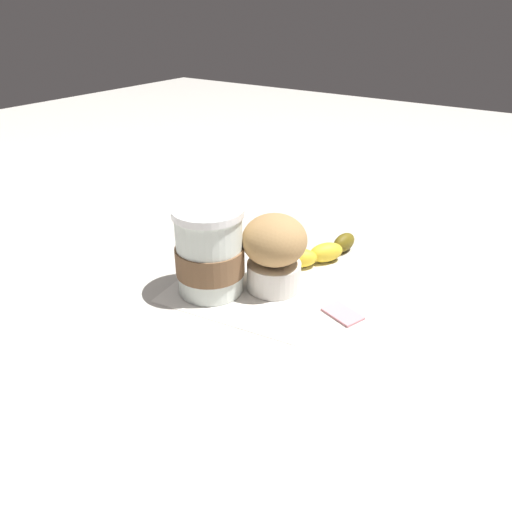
# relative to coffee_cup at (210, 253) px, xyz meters

# --- Properties ---
(ground_plane) EXTENTS (3.00, 3.00, 0.00)m
(ground_plane) POSITION_rel_coffee_cup_xyz_m (0.05, -0.04, -0.06)
(ground_plane) COLOR beige
(paper_napkin) EXTENTS (0.24, 0.24, 0.00)m
(paper_napkin) POSITION_rel_coffee_cup_xyz_m (0.05, -0.04, -0.06)
(paper_napkin) COLOR white
(paper_napkin) RESTS_ON ground_plane
(coffee_cup) EXTENTS (0.10, 0.10, 0.12)m
(coffee_cup) POSITION_rel_coffee_cup_xyz_m (0.00, 0.00, 0.00)
(coffee_cup) COLOR silver
(coffee_cup) RESTS_ON paper_napkin
(muffin) EXTENTS (0.09, 0.09, 0.11)m
(muffin) POSITION_rel_coffee_cup_xyz_m (0.06, -0.07, 0.00)
(muffin) COLOR white
(muffin) RESTS_ON paper_napkin
(banana) EXTENTS (0.16, 0.12, 0.03)m
(banana) POSITION_rel_coffee_cup_xyz_m (0.15, -0.07, -0.04)
(banana) COLOR gold
(banana) RESTS_ON paper_napkin
(sugar_packet) EXTENTS (0.05, 0.06, 0.01)m
(sugar_packet) POSITION_rel_coffee_cup_xyz_m (0.05, -0.18, -0.06)
(sugar_packet) COLOR pink
(sugar_packet) RESTS_ON ground_plane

